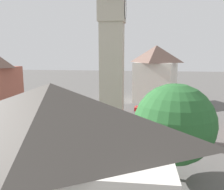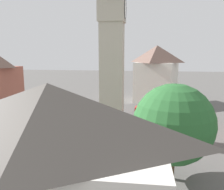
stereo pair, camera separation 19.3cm
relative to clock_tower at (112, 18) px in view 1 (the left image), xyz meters
The scene contains 11 objects.
ground_plane 13.98m from the clock_tower, 96.67° to the right, with size 200.00×200.00×0.00m, color #565451.
clock_tower is the anchor object (origin of this frame).
car_blue_kerb 18.71m from the clock_tower, 45.63° to the right, with size 2.53×4.39×1.53m.
car_silver_kerb 17.13m from the clock_tower, 152.39° to the left, with size 4.34×3.76×1.53m.
car_red_corner 18.14m from the clock_tower, 20.85° to the right, with size 2.06×4.25×1.53m.
pedestrian 14.11m from the clock_tower, behind, with size 0.33×0.53×1.69m.
tree 15.17m from the clock_tower, 148.24° to the right, with size 6.37×6.37×7.83m.
building_terrace_right 22.14m from the clock_tower, behind, with size 5.77×9.82×9.03m.
building_hall_far 23.48m from the clock_tower, 16.09° to the right, with size 9.83×9.70×11.39m.
lamp_post 13.16m from the clock_tower, 158.51° to the left, with size 0.36×0.36×4.47m.
road_sign 13.19m from the clock_tower, 141.02° to the right, with size 0.60×0.07×2.80m.
Camera 1 is at (-28.96, -3.90, 10.24)m, focal length 39.10 mm.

